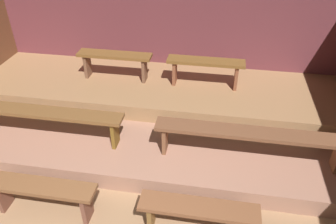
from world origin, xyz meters
The scene contains 10 objects.
ground centered at (0.00, 2.17, -0.04)m, with size 6.90×5.14×0.08m, color #96704F.
wall_back centered at (0.00, 4.37, 1.16)m, with size 6.90×0.06×2.32m, color brown.
platform_lower centered at (0.00, 2.94, 0.13)m, with size 6.10×2.79×0.25m, color #9E6F5A.
platform_middle centered at (0.00, 3.55, 0.38)m, with size 6.10×1.59×0.25m, color #9C734B.
bench_floor_left centered at (-0.90, 1.08, 0.36)m, with size 1.29×0.27×0.46m.
bench_floor_right centered at (0.90, 1.08, 0.36)m, with size 1.29×0.27×0.46m.
bench_lower_left centered at (-1.44, 2.16, 0.64)m, with size 2.43×0.27×0.46m.
bench_lower_right centered at (1.44, 2.16, 0.64)m, with size 2.43×0.27×0.46m.
bench_middle_left centered at (-0.76, 3.61, 0.86)m, with size 1.25×0.27×0.46m.
bench_middle_right centered at (0.76, 3.61, 0.86)m, with size 1.25×0.27×0.46m.
Camera 1 is at (0.97, -1.28, 3.24)m, focal length 35.45 mm.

